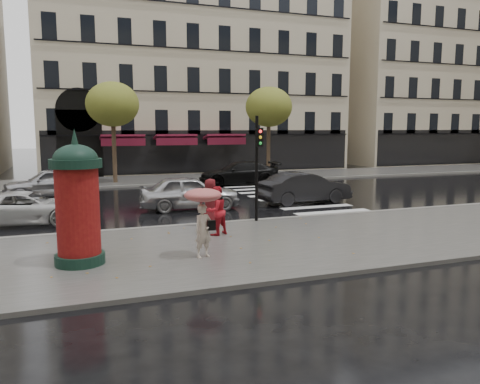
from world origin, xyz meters
name	(u,v)px	position (x,y,z in m)	size (l,w,h in m)	color
ground	(234,244)	(0.00, 0.00, 0.00)	(160.00, 160.00, 0.00)	black
near_sidewalk	(240,246)	(0.00, -0.50, 0.06)	(90.00, 7.00, 0.12)	#474744
far_sidewalk	(144,180)	(0.00, 19.00, 0.06)	(90.00, 6.00, 0.12)	#474744
near_kerb	(208,224)	(0.00, 3.00, 0.07)	(90.00, 0.25, 0.14)	slate
far_kerb	(151,185)	(0.00, 16.00, 0.07)	(90.00, 0.25, 0.14)	slate
zebra_crossing	(279,195)	(6.00, 9.60, 0.01)	(3.60, 11.75, 0.01)	silver
bldg_far_corner	(188,45)	(6.00, 30.00, 11.31)	(26.00, 14.00, 22.90)	#B7A88C
bldg_far_right	(430,60)	(34.00, 30.00, 11.31)	(24.00, 14.00, 22.90)	#B7A88C
tree_far_left	(113,105)	(-2.00, 18.00, 5.17)	(3.40, 3.40, 6.64)	#38281C
tree_far_right	(269,107)	(9.00, 18.00, 5.17)	(3.40, 3.40, 6.64)	#38281C
woman_umbrella	(203,211)	(-1.43, -1.49, 1.43)	(1.03, 1.03, 1.98)	beige
woman_red	(216,211)	(-0.29, 0.99, 0.94)	(0.79, 0.62, 1.64)	red
man_burgundy	(210,203)	(-0.08, 2.37, 1.00)	(0.86, 0.56, 1.75)	#551115
morris_column	(77,200)	(-4.65, -0.98, 1.81)	(1.31, 1.31, 3.54)	black
traffic_light	(258,158)	(1.89, 2.72, 2.55)	(0.26, 0.38, 4.00)	black
car_silver	(190,192)	(0.26, 6.84, 0.77)	(1.83, 4.54, 1.55)	#B3B4B9
car_darkgrey	(305,188)	(6.01, 6.65, 0.76)	(1.61, 4.61, 1.52)	black
car_white	(27,208)	(-6.41, 5.72, 0.63)	(2.09, 4.53, 1.26)	silver
car_black	(239,173)	(5.56, 14.85, 0.76)	(2.12, 5.23, 1.52)	black
car_far_silver	(50,183)	(-5.80, 12.97, 0.79)	(1.87, 4.64, 1.58)	#ACACB1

